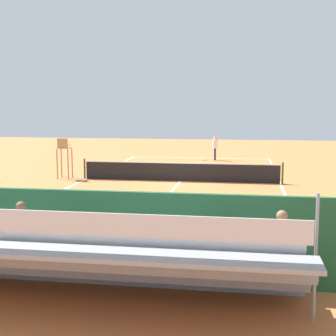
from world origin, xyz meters
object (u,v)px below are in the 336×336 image
tennis_racket (202,160)px  courtside_bench (222,250)px  bleacher_stand (78,257)px  equipment_bag (150,264)px  tennis_ball_near (197,163)px  umpire_chair (64,154)px  tennis_player (215,146)px  tennis_net (180,171)px

tennis_racket → courtside_bench: bearing=96.3°
bleacher_stand → equipment_bag: bleacher_stand is taller
bleacher_stand → tennis_ball_near: size_ratio=137.27×
courtside_bench → equipment_bag: (1.68, 0.13, -0.38)m
bleacher_stand → umpire_chair: bearing=-67.8°
bleacher_stand → umpire_chair: size_ratio=4.23×
bleacher_stand → courtside_bench: 3.43m
umpire_chair → equipment_bag: 15.25m
tennis_player → tennis_racket: tennis_player is taller
tennis_player → equipment_bag: bearing=89.8°
tennis_ball_near → umpire_chair: bearing=49.9°
tennis_ball_near → equipment_bag: bearing=92.7°
tennis_net → tennis_racket: 9.47m
tennis_player → tennis_ball_near: tennis_player is taller
tennis_net → umpire_chair: umpire_chair is taller
equipment_bag → tennis_ball_near: (0.98, -20.83, -0.15)m
equipment_bag → tennis_player: size_ratio=0.47×
bleacher_stand → tennis_ball_near: bleacher_stand is taller
bleacher_stand → tennis_racket: 24.78m
tennis_net → courtside_bench: 13.55m
umpire_chair → tennis_player: 12.25m
equipment_bag → umpire_chair: bearing=-61.4°
umpire_chair → tennis_ball_near: (-6.29, -7.48, -1.28)m
equipment_bag → tennis_player: 23.16m
tennis_player → tennis_ball_near: bearing=65.2°
courtside_bench → tennis_racket: courtside_bench is taller
tennis_net → tennis_player: bearing=-96.8°
tennis_racket → equipment_bag: bearing=92.1°
tennis_net → equipment_bag: bearing=94.6°
umpire_chair → tennis_racket: bearing=-124.2°
tennis_net → bleacher_stand: size_ratio=1.14×
tennis_player → umpire_chair: bearing=53.1°
tennis_racket → bleacher_stand: bearing=89.5°
tennis_net → umpire_chair: size_ratio=4.81×
tennis_net → bleacher_stand: bearing=90.1°
tennis_player → tennis_net: bearing=83.2°
equipment_bag → bleacher_stand: bearing=61.0°
bleacher_stand → equipment_bag: (-1.06, -1.91, -0.72)m
tennis_net → tennis_player: (-1.16, -9.75, 0.51)m
umpire_chair → tennis_racket: size_ratio=3.67×
bleacher_stand → tennis_racket: bearing=-90.5°
bleacher_stand → tennis_player: bleacher_stand is taller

